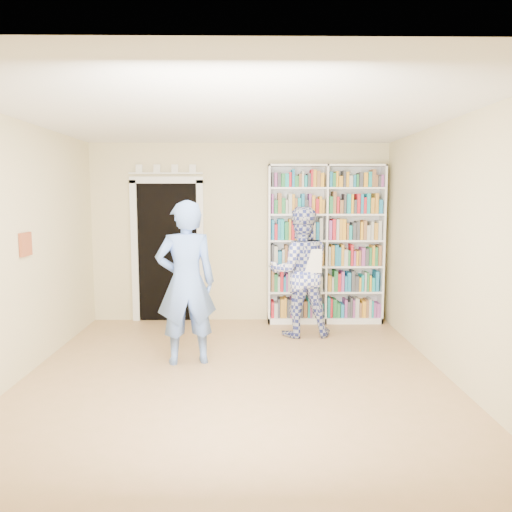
{
  "coord_description": "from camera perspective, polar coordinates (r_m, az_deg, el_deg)",
  "views": [
    {
      "loc": [
        0.15,
        -5.1,
        1.9
      ],
      "look_at": [
        0.23,
        0.9,
        1.19
      ],
      "focal_mm": 35.0,
      "sensor_mm": 36.0,
      "label": 1
    }
  ],
  "objects": [
    {
      "name": "floor",
      "position": [
        5.44,
        -2.32,
        -13.67
      ],
      "size": [
        5.0,
        5.0,
        0.0
      ],
      "primitive_type": "plane",
      "color": "#A88351",
      "rests_on": "ground"
    },
    {
      "name": "ceiling",
      "position": [
        5.16,
        -2.47,
        15.68
      ],
      "size": [
        5.0,
        5.0,
        0.0
      ],
      "primitive_type": "plane",
      "rotation": [
        3.14,
        0.0,
        0.0
      ],
      "color": "white",
      "rests_on": "wall_back"
    },
    {
      "name": "wall_back",
      "position": [
        7.62,
        -1.87,
        2.64
      ],
      "size": [
        4.5,
        0.0,
        4.5
      ],
      "primitive_type": "plane",
      "rotation": [
        1.57,
        0.0,
        0.0
      ],
      "color": "beige",
      "rests_on": "floor"
    },
    {
      "name": "wall_left",
      "position": [
        5.66,
        -25.82,
        0.51
      ],
      "size": [
        0.0,
        5.0,
        5.0
      ],
      "primitive_type": "plane",
      "rotation": [
        1.57,
        0.0,
        1.57
      ],
      "color": "beige",
      "rests_on": "floor"
    },
    {
      "name": "wall_right",
      "position": [
        5.54,
        21.56,
        0.6
      ],
      "size": [
        0.0,
        5.0,
        5.0
      ],
      "primitive_type": "plane",
      "rotation": [
        1.57,
        0.0,
        -1.57
      ],
      "color": "beige",
      "rests_on": "floor"
    },
    {
      "name": "bookshelf",
      "position": [
        7.56,
        7.93,
        1.39
      ],
      "size": [
        1.72,
        0.32,
        2.37
      ],
      "rotation": [
        0.0,
        0.0,
        -0.31
      ],
      "color": "white",
      "rests_on": "floor"
    },
    {
      "name": "doorway",
      "position": [
        7.71,
        -10.07,
        1.32
      ],
      "size": [
        1.1,
        0.08,
        2.43
      ],
      "color": "black",
      "rests_on": "floor"
    },
    {
      "name": "wall_art",
      "position": [
        5.83,
        -24.84,
        1.22
      ],
      "size": [
        0.03,
        0.25,
        0.25
      ],
      "primitive_type": "cube",
      "color": "brown",
      "rests_on": "wall_left"
    },
    {
      "name": "man_blue",
      "position": [
        5.71,
        -7.99,
        -3.05
      ],
      "size": [
        0.76,
        0.59,
        1.86
      ],
      "primitive_type": "imported",
      "rotation": [
        0.0,
        0.0,
        3.37
      ],
      "color": "#6187D9",
      "rests_on": "floor"
    },
    {
      "name": "man_plaid",
      "position": [
        6.82,
        5.05,
        -1.81
      ],
      "size": [
        0.9,
        0.72,
        1.77
      ],
      "primitive_type": "imported",
      "rotation": [
        0.0,
        0.0,
        3.2
      ],
      "color": "#323D99",
      "rests_on": "floor"
    },
    {
      "name": "paper_sheet",
      "position": [
        6.57,
        6.58,
        -0.58
      ],
      "size": [
        0.22,
        0.02,
        0.31
      ],
      "primitive_type": "cube",
      "rotation": [
        0.0,
        0.0,
        0.07
      ],
      "color": "white",
      "rests_on": "man_plaid"
    }
  ]
}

